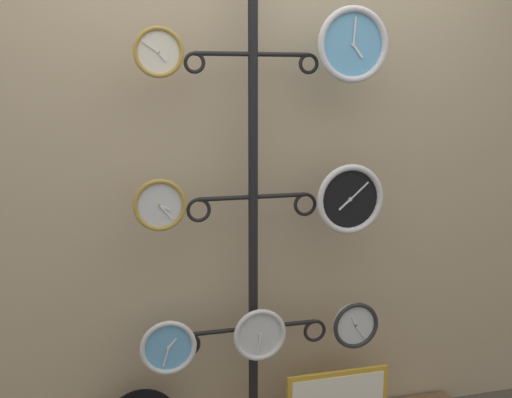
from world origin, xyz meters
TOP-DOWN VIEW (x-y plane):
  - shop_wall at (0.00, 0.57)m, footprint 4.40×0.04m
  - display_stand at (-0.00, 0.41)m, footprint 0.71×0.33m
  - clock_top_left at (-0.41, 0.32)m, footprint 0.20×0.04m
  - clock_top_right at (0.41, 0.31)m, footprint 0.32×0.04m
  - clock_middle_left at (-0.42, 0.33)m, footprint 0.22×0.04m
  - clock_middle_right at (0.41, 0.30)m, footprint 0.31×0.04m
  - clock_bottom_left at (-0.40, 0.33)m, footprint 0.25×0.04m
  - clock_bottom_center at (0.00, 0.30)m, footprint 0.24×0.04m
  - clock_bottom_right at (0.48, 0.34)m, footprint 0.23×0.04m

SIDE VIEW (x-z plane):
  - clock_bottom_left at x=-0.40m, z-range 0.46..0.70m
  - clock_bottom_right at x=0.48m, z-range 0.47..0.70m
  - clock_bottom_center at x=0.00m, z-range 0.49..0.73m
  - display_stand at x=0.00m, z-range -0.24..1.91m
  - clock_middle_right at x=0.41m, z-range 1.04..1.35m
  - clock_middle_left at x=-0.42m, z-range 1.10..1.32m
  - shop_wall at x=0.00m, z-range 0.00..2.80m
  - clock_top_left at x=-0.41m, z-range 1.72..1.92m
  - clock_top_right at x=0.41m, z-range 1.70..2.02m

